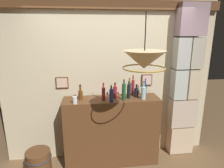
# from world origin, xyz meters

# --- Properties ---
(panelled_rear_partition) EXTENTS (3.50, 0.15, 2.64)m
(panelled_rear_partition) POSITION_xyz_m (-0.00, 1.10, 1.40)
(panelled_rear_partition) COLOR beige
(panelled_rear_partition) RESTS_ON ground
(stone_pillar) EXTENTS (0.46, 0.29, 2.57)m
(stone_pillar) POSITION_xyz_m (1.27, 0.98, 1.30)
(stone_pillar) COLOR beige
(stone_pillar) RESTS_ON ground
(bar_shelf_unit) EXTENTS (1.51, 0.41, 1.13)m
(bar_shelf_unit) POSITION_xyz_m (0.00, 0.82, 0.57)
(bar_shelf_unit) COLOR brown
(bar_shelf_unit) RESTS_ON ground
(liquor_bottle_vermouth) EXTENTS (0.05, 0.05, 0.28)m
(liquor_bottle_vermouth) POSITION_xyz_m (-0.13, 0.76, 1.24)
(liquor_bottle_vermouth) COLOR maroon
(liquor_bottle_vermouth) RESTS_ON bar_shelf_unit
(liquor_bottle_scotch) EXTENTS (0.05, 0.05, 0.29)m
(liquor_bottle_scotch) POSITION_xyz_m (0.27, 0.80, 1.25)
(liquor_bottle_scotch) COLOR black
(liquor_bottle_scotch) RESTS_ON bar_shelf_unit
(liquor_bottle_port) EXTENTS (0.05, 0.05, 0.29)m
(liquor_bottle_port) POSITION_xyz_m (0.56, 0.90, 1.24)
(liquor_bottle_port) COLOR navy
(liquor_bottle_port) RESTS_ON bar_shelf_unit
(liquor_bottle_whiskey) EXTENTS (0.05, 0.05, 0.34)m
(liquor_bottle_whiskey) POSITION_xyz_m (0.38, 0.98, 1.26)
(liquor_bottle_whiskey) COLOR maroon
(liquor_bottle_whiskey) RESTS_ON bar_shelf_unit
(liquor_bottle_bourbon) EXTENTS (0.06, 0.06, 0.26)m
(liquor_bottle_bourbon) POSITION_xyz_m (-0.02, 0.66, 1.24)
(liquor_bottle_bourbon) COLOR navy
(liquor_bottle_bourbon) RESTS_ON bar_shelf_unit
(liquor_bottle_rum) EXTENTS (0.08, 0.08, 0.29)m
(liquor_bottle_rum) POSITION_xyz_m (0.48, 0.73, 1.24)
(liquor_bottle_rum) COLOR #A3C9C4
(liquor_bottle_rum) RESTS_ON bar_shelf_unit
(liquor_bottle_gin) EXTENTS (0.07, 0.07, 0.21)m
(liquor_bottle_gin) POSITION_xyz_m (0.40, 0.84, 1.21)
(liquor_bottle_gin) COLOR black
(liquor_bottle_gin) RESTS_ON bar_shelf_unit
(liquor_bottle_mezcal) EXTENTS (0.06, 0.06, 0.25)m
(liquor_bottle_mezcal) POSITION_xyz_m (0.06, 0.84, 1.23)
(liquor_bottle_mezcal) COLOR maroon
(liquor_bottle_mezcal) RESTS_ON bar_shelf_unit
(liquor_bottle_vodka) EXTENTS (0.07, 0.07, 0.24)m
(liquor_bottle_vodka) POSITION_xyz_m (-0.48, 0.83, 1.22)
(liquor_bottle_vodka) COLOR #5E3313
(liquor_bottle_vodka) RESTS_ON bar_shelf_unit
(liquor_bottle_tequila) EXTENTS (0.06, 0.06, 0.33)m
(liquor_bottle_tequila) POSITION_xyz_m (0.18, 0.73, 1.27)
(liquor_bottle_tequila) COLOR #184E24
(liquor_bottle_tequila) RESTS_ON bar_shelf_unit
(glass_tumbler_rocks) EXTENTS (0.07, 0.07, 0.11)m
(glass_tumbler_rocks) POSITION_xyz_m (-0.56, 0.66, 1.19)
(glass_tumbler_rocks) COLOR silver
(glass_tumbler_rocks) RESTS_ON bar_shelf_unit
(pendant_lamp) EXTENTS (0.47, 0.47, 0.58)m
(pendant_lamp) POSITION_xyz_m (0.23, -0.07, 1.86)
(pendant_lamp) COLOR beige
(wooden_barrel) EXTENTS (0.38, 0.38, 0.47)m
(wooden_barrel) POSITION_xyz_m (-1.12, 0.54, 0.23)
(wooden_barrel) COLOR brown
(wooden_barrel) RESTS_ON ground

